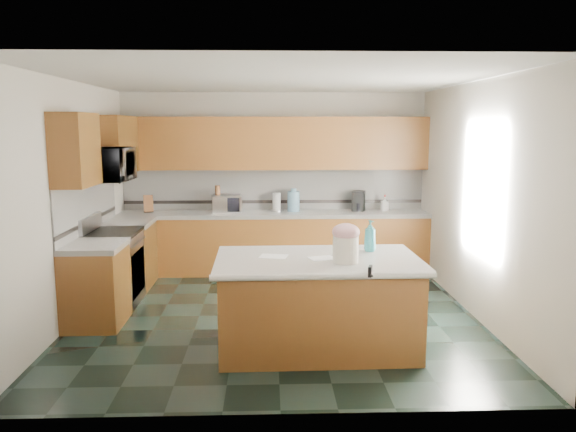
{
  "coord_description": "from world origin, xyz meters",
  "views": [
    {
      "loc": [
        -0.09,
        -6.31,
        2.18
      ],
      "look_at": [
        0.15,
        0.35,
        1.12
      ],
      "focal_mm": 35.0,
      "sensor_mm": 36.0,
      "label": 1
    }
  ],
  "objects": [
    {
      "name": "left_upper_cab_rear",
      "position": [
        -2.13,
        1.42,
        1.94
      ],
      "size": [
        0.33,
        1.09,
        0.78
      ],
      "primitive_type": "cube",
      "color": "#36220B",
      "rests_on": "wall_left"
    },
    {
      "name": "soap_back_cap",
      "position": [
        1.68,
        2.05,
        1.15
      ],
      "size": [
        0.02,
        0.02,
        0.03
      ],
      "primitive_type": "cylinder",
      "color": "red",
      "rests_on": "soap_bottle_back"
    },
    {
      "name": "microwave",
      "position": [
        -2.0,
        0.5,
        1.73
      ],
      "size": [
        0.5,
        0.73,
        0.41
      ],
      "primitive_type": "imported",
      "rotation": [
        0.0,
        0.0,
        1.57
      ],
      "color": "#B7B7BC",
      "rests_on": "wall_left"
    },
    {
      "name": "back_accent_band",
      "position": [
        0.0,
        2.28,
        1.04
      ],
      "size": [
        4.6,
        0.01,
        0.05
      ],
      "primitive_type": "cube",
      "color": "black",
      "rests_on": "back_countertop"
    },
    {
      "name": "soap_bottle_island",
      "position": [
        0.95,
        -0.72,
        1.08
      ],
      "size": [
        0.16,
        0.16,
        0.32
      ],
      "primitive_type": "imported",
      "rotation": [
        0.0,
        0.0,
        0.42
      ],
      "color": "teal",
      "rests_on": "island_top"
    },
    {
      "name": "treat_jar_knob_end_r",
      "position": [
        0.68,
        -1.19,
        1.26
      ],
      "size": [
        0.05,
        0.05,
        0.05
      ],
      "primitive_type": "sphere",
      "color": "tan",
      "rests_on": "treat_jar_lid"
    },
    {
      "name": "floor",
      "position": [
        0.0,
        0.0,
        0.0
      ],
      "size": [
        4.6,
        4.6,
        0.0
      ],
      "primitive_type": "plane",
      "color": "black",
      "rests_on": "ground"
    },
    {
      "name": "island_top",
      "position": [
        0.39,
        -1.0,
        0.89
      ],
      "size": [
        2.0,
        1.21,
        0.06
      ],
      "primitive_type": "cube",
      "rotation": [
        0.0,
        0.0,
        0.02
      ],
      "color": "white",
      "rests_on": "island_base"
    },
    {
      "name": "wall_left",
      "position": [
        -2.32,
        0.0,
        1.35
      ],
      "size": [
        0.04,
        4.6,
        2.7
      ],
      "primitive_type": "cube",
      "color": "beige",
      "rests_on": "ground"
    },
    {
      "name": "wall_front",
      "position": [
        0.0,
        -2.32,
        1.35
      ],
      "size": [
        4.6,
        0.04,
        2.7
      ],
      "primitive_type": "cube",
      "color": "beige",
      "rests_on": "ground"
    },
    {
      "name": "treat_jar_knob_end_l",
      "position": [
        0.59,
        -1.19,
        1.26
      ],
      "size": [
        0.05,
        0.05,
        0.05
      ],
      "primitive_type": "sphere",
      "color": "tan",
      "rests_on": "treat_jar_lid"
    },
    {
      "name": "toaster_oven_door",
      "position": [
        -0.71,
        1.91,
        1.04
      ],
      "size": [
        0.39,
        0.01,
        0.21
      ],
      "primitive_type": "cube",
      "color": "black",
      "rests_on": "toaster_oven"
    },
    {
      "name": "range_backguard",
      "position": [
        -2.26,
        0.5,
        1.02
      ],
      "size": [
        0.06,
        0.76,
        0.18
      ],
      "primitive_type": "cube",
      "color": "#B7B7BC",
      "rests_on": "range_body"
    },
    {
      "name": "back_countertop",
      "position": [
        0.0,
        2.0,
        0.89
      ],
      "size": [
        4.6,
        0.64,
        0.06
      ],
      "primitive_type": "cube",
      "color": "white",
      "rests_on": "back_base_cab"
    },
    {
      "name": "island_bullnose",
      "position": [
        0.39,
        -1.58,
        0.89
      ],
      "size": [
        1.98,
        0.09,
        0.06
      ],
      "primitive_type": "cylinder",
      "rotation": [
        0.0,
        1.57,
        0.02
      ],
      "color": "white",
      "rests_on": "island_base"
    },
    {
      "name": "back_base_cab",
      "position": [
        0.0,
        2.0,
        0.43
      ],
      "size": [
        4.6,
        0.6,
        0.86
      ],
      "primitive_type": "cube",
      "color": "#36220B",
      "rests_on": "ground"
    },
    {
      "name": "back_upper_cab",
      "position": [
        0.0,
        2.13,
        1.94
      ],
      "size": [
        4.6,
        0.33,
        0.78
      ],
      "primitive_type": "cube",
      "color": "#36220B",
      "rests_on": "wall_back"
    },
    {
      "name": "wall_right",
      "position": [
        2.32,
        0.0,
        1.35
      ],
      "size": [
        0.04,
        4.6,
        2.7
      ],
      "primitive_type": "cube",
      "color": "beige",
      "rests_on": "ground"
    },
    {
      "name": "water_jug_neck",
      "position": [
        0.29,
        2.06,
        1.24
      ],
      "size": [
        0.09,
        0.09,
        0.04
      ],
      "primitive_type": "cylinder",
      "color": "#6191AE",
      "rests_on": "water_jug"
    },
    {
      "name": "soap_bottle_back",
      "position": [
        1.68,
        2.05,
        1.03
      ],
      "size": [
        0.11,
        0.11,
        0.22
      ],
      "primitive_type": "imported",
      "rotation": [
        0.0,
        0.0,
        0.09
      ],
      "color": "white",
      "rests_on": "back_countertop"
    },
    {
      "name": "paper_sheet_b",
      "position": [
        -0.04,
        -0.93,
        0.92
      ],
      "size": [
        0.3,
        0.25,
        0.0
      ],
      "primitive_type": "cube",
      "rotation": [
        0.0,
        0.0,
        -0.2
      ],
      "color": "white",
      "rests_on": "island_top"
    },
    {
      "name": "back_backsplash",
      "position": [
        0.0,
        2.29,
        1.24
      ],
      "size": [
        4.6,
        0.02,
        0.63
      ],
      "primitive_type": "cube",
      "color": "silver",
      "rests_on": "back_countertop"
    },
    {
      "name": "left_upper_cab_front",
      "position": [
        -2.13,
        -0.24,
        1.94
      ],
      "size": [
        0.33,
        0.72,
        0.78
      ],
      "primitive_type": "cube",
      "color": "#36220B",
      "rests_on": "wall_left"
    },
    {
      "name": "wall_back",
      "position": [
        0.0,
        2.32,
        1.35
      ],
      "size": [
        4.6,
        0.04,
        2.7
      ],
      "primitive_type": "cube",
      "color": "beige",
      "rests_on": "ground"
    },
    {
      "name": "toaster_oven",
      "position": [
        -0.71,
        2.05,
        1.04
      ],
      "size": [
        0.46,
        0.34,
        0.25
      ],
      "primitive_type": "cube",
      "rotation": [
        0.0,
        0.0,
        0.12
      ],
      "color": "#B7B7BC",
      "rests_on": "back_countertop"
    },
    {
      "name": "left_accent_band",
      "position": [
        -2.28,
        0.55,
        1.04
      ],
      "size": [
        0.01,
        2.3,
        0.05
      ],
      "primitive_type": "cube",
      "color": "black",
      "rests_on": "wall_left"
    },
    {
      "name": "left_counter_rear",
      "position": [
        -2.0,
        1.29,
        0.89
      ],
      "size": [
        0.64,
        0.82,
        0.06
      ],
      "primitive_type": "cube",
      "color": "white",
      "rests_on": "left_base_cab_rear"
    },
    {
      "name": "treat_jar",
      "position": [
        0.64,
        -1.19,
        1.05
      ],
      "size": [
        0.3,
        0.3,
        0.25
      ],
      "primitive_type": "cylinder",
      "rotation": [
        0.0,
        0.0,
        -0.32
      ],
      "color": "white",
      "rests_on": "island_top"
    },
    {
      "name": "window_light_proxy",
      "position": [
        2.29,
        -0.2,
        1.5
      ],
      "size": [
        0.02,
        1.4,
        1.1
      ],
      "primitive_type": "cube",
      "color": "white",
      "rests_on": "wall_right"
    },
    {
      "name": "island_base",
      "position": [
        0.39,
        -1.0,
        0.43
      ],
      "size": [
        1.9,
        1.11,
        0.86
      ],
      "primitive_type": "cube",
      "rotation": [
        0.0,
        0.0,
        0.02
      ],
      "color": "#36220B",
      "rests_on": "ground"
    },
    {
      "name": "treat_jar_knob",
      "position": [
        0.64,
        -1.19,
        1.26
      ],
      "size": [
        0.09,
        0.03,
        0.03
      ],
      "primitive_type": "cylinder",
      "rotation": [
        0.0,
        1.57,
        0.0
      ],
      "color": "tan",
      "rests_on": "treat_jar_lid"
    },
    {
      "name": "left_base_cab_front",
      "position": [
        -2.0,
        -0.24,
        0.43
      ],
      "size": [
        0.6,
        0.72,
        0.86
      ],
      "primitive_type": "cube",
      "color": "#36220B",
      "rests_on": "ground"
    },
    {
      "name": "utensil_crock",
      "position": [
        -0.85,
        2.08,
        1.0
      ],
      "size": [
        0.13,
        0.13,
        0.16
      ],
      "primitive_type": "cylinder",
      "color": "black",
      "rests_on": "back_countertop"
    },
    {
      "name": "clamp_handle",
      "position": [
        0.8,
        -1.63,
        0.91
      ],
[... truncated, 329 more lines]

